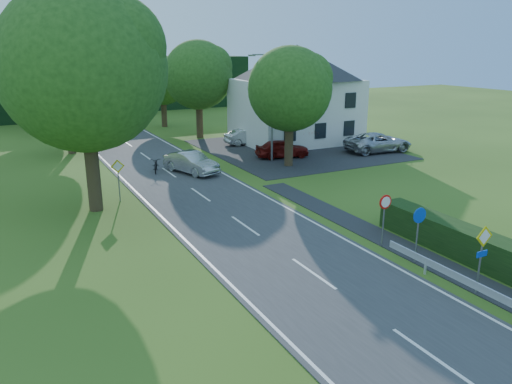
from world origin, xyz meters
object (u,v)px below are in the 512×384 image
parked_car_silver_a (247,137)px  parked_car_silver_b (378,142)px  moving_car (191,162)px  motorcycle (156,165)px  parked_car_red (282,148)px  parasol (308,139)px  streetlight (271,102)px

parked_car_silver_a → parked_car_silver_b: parked_car_silver_b is taller
moving_car → motorcycle: bearing=127.4°
parked_car_red → parked_car_silver_a: bearing=11.9°
moving_car → parasol: parasol is taller
parked_car_silver_a → parasol: size_ratio=2.17×
streetlight → motorcycle: size_ratio=4.07×
moving_car → motorcycle: size_ratio=2.25×
streetlight → motorcycle: 9.63m
parasol → parked_car_red: bearing=-153.7°
motorcycle → parked_car_silver_b: parked_car_silver_b is taller
parked_car_red → parked_car_silver_b: (8.20, -1.75, 0.07)m
streetlight → moving_car: size_ratio=1.81×
moving_car → parked_car_red: bearing=-9.7°
parked_car_silver_b → parasol: (-4.68, 3.49, 0.06)m
moving_car → parked_car_silver_b: bearing=-20.7°
streetlight → parked_car_silver_b: bearing=-7.0°
motorcycle → parked_car_silver_a: size_ratio=0.48×
motorcycle → parked_car_silver_a: bearing=49.6°
streetlight → moving_car: bearing=-173.2°
motorcycle → parked_car_red: bearing=18.6°
parked_car_silver_a → parked_car_red: bearing=-178.7°
streetlight → parked_car_red: 4.01m
parked_car_silver_b → parked_car_silver_a: bearing=52.3°
moving_car → parked_car_silver_b: (16.28, -0.38, 0.06)m
motorcycle → parked_car_red: parked_car_red is taller
parked_car_red → parked_car_silver_b: bearing=-90.1°
streetlight → parasol: 6.50m
parked_car_silver_a → parked_car_silver_b: (8.19, -7.88, 0.11)m
parked_car_red → parasol: 3.93m
parked_car_red → parked_car_silver_a: size_ratio=1.02×
moving_car → parasol: size_ratio=2.35×
moving_car → parked_car_red: (8.08, 1.37, -0.02)m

